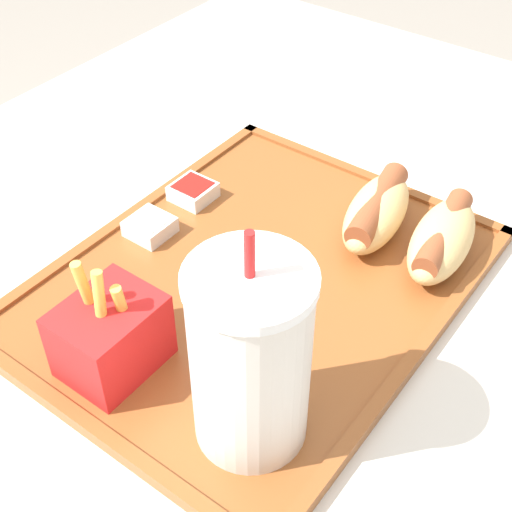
# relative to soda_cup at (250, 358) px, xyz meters

# --- Properties ---
(dining_table) EXTENTS (1.27, 0.94, 0.72)m
(dining_table) POSITION_rel_soda_cup_xyz_m (-0.10, -0.10, -0.45)
(dining_table) COLOR beige
(dining_table) RESTS_ON ground_plane
(food_tray) EXTENTS (0.43, 0.34, 0.01)m
(food_tray) POSITION_rel_soda_cup_xyz_m (-0.13, -0.10, -0.09)
(food_tray) COLOR brown
(food_tray) RESTS_ON dining_table
(soda_cup) EXTENTS (0.09, 0.09, 0.20)m
(soda_cup) POSITION_rel_soda_cup_xyz_m (0.00, 0.00, 0.00)
(soda_cup) COLOR silver
(soda_cup) RESTS_ON food_tray
(hot_dog_far) EXTENTS (0.14, 0.07, 0.05)m
(hot_dog_far) POSITION_rel_soda_cup_xyz_m (-0.26, 0.03, -0.06)
(hot_dog_far) COLOR #DBB270
(hot_dog_far) RESTS_ON food_tray
(hot_dog_near) EXTENTS (0.14, 0.08, 0.05)m
(hot_dog_near) POSITION_rel_soda_cup_xyz_m (-0.26, -0.04, -0.05)
(hot_dog_near) COLOR #DBB270
(hot_dog_near) RESTS_ON food_tray
(fries_carton) EXTENTS (0.08, 0.07, 0.11)m
(fries_carton) POSITION_rel_soda_cup_xyz_m (0.02, -0.13, -0.05)
(fries_carton) COLOR red
(fries_carton) RESTS_ON food_tray
(sauce_cup_mayo) EXTENTS (0.04, 0.04, 0.02)m
(sauce_cup_mayo) POSITION_rel_soda_cup_xyz_m (-0.13, -0.22, -0.07)
(sauce_cup_mayo) COLOR silver
(sauce_cup_mayo) RESTS_ON food_tray
(sauce_cup_ketchup) EXTENTS (0.04, 0.04, 0.02)m
(sauce_cup_ketchup) POSITION_rel_soda_cup_xyz_m (-0.20, -0.23, -0.07)
(sauce_cup_ketchup) COLOR silver
(sauce_cup_ketchup) RESTS_ON food_tray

